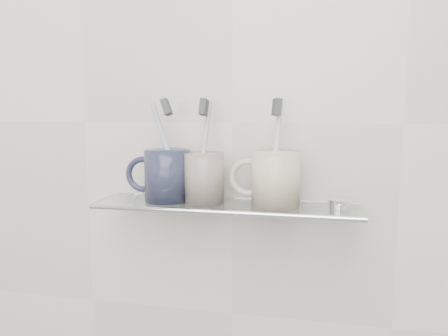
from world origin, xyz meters
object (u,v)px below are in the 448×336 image
(mug_right, at_px, (276,178))
(mug_left, at_px, (168,175))
(shelf_glass, at_px, (226,206))
(mug_center, at_px, (204,178))

(mug_right, bearing_deg, mug_left, 174.59)
(shelf_glass, xyz_separation_m, mug_right, (0.09, 0.00, 0.05))
(mug_center, height_order, mug_right, mug_right)
(mug_left, height_order, mug_right, mug_right)
(shelf_glass, height_order, mug_center, mug_center)
(mug_left, relative_size, mug_center, 1.05)
(shelf_glass, bearing_deg, mug_center, 173.46)
(mug_left, xyz_separation_m, mug_center, (0.07, 0.00, -0.00))
(mug_left, bearing_deg, shelf_glass, -23.11)
(mug_right, bearing_deg, mug_center, 174.59)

